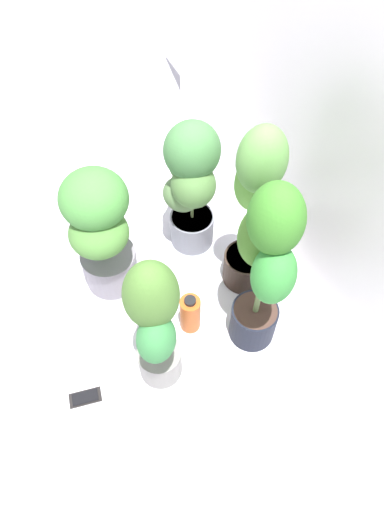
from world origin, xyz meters
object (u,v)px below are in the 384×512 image
Objects in this scene: potted_plant_front_left at (99,226)px; potted_plant_back_right at (266,263)px; nutrient_bottle at (190,313)px; potted_plant_back_center at (254,205)px; potted_plant_front_right at (154,320)px; cell_phone at (85,397)px; potted_plant_back_left at (191,180)px.

potted_plant_front_left is 0.79m from potted_plant_back_right.
potted_plant_back_center is at bearing 112.88° from nutrient_bottle.
potted_plant_back_center is (-0.31, 0.60, 0.07)m from potted_plant_front_right.
potted_plant_front_right is at bearing -89.97° from potted_plant_back_right.
potted_plant_front_left is 0.77m from cell_phone.
potted_plant_back_left is 0.79× the size of potted_plant_back_right.
potted_plant_back_center reaches higher than potted_plant_back_left.
nutrient_bottle is (-0.14, 0.58, 0.11)m from cell_phone.
potted_plant_front_right is at bearing -54.75° from nutrient_bottle.
cell_phone is at bearing -76.23° from nutrient_bottle.
nutrient_bottle is at bearing -24.31° from potted_plant_back_left.
potted_plant_back_center is 4.06× the size of nutrient_bottle.
potted_plant_front_right is at bearing 97.29° from cell_phone.
potted_plant_front_right is 0.78m from potted_plant_back_left.
potted_plant_back_left is 1.12m from cell_phone.
potted_plant_back_left is (-0.33, -0.16, -0.09)m from potted_plant_back_center.
potted_plant_back_left is 3.27× the size of nutrient_bottle.
cell_phone is at bearing -91.89° from potted_plant_front_right.
potted_plant_front_right is 1.12× the size of potted_plant_front_left.
potted_plant_back_center is at bearing 158.70° from potted_plant_back_right.
potted_plant_back_right is 1.02m from cell_phone.
potted_plant_front_right is 0.48m from potted_plant_back_right.
potted_plant_front_left is at bearing -112.03° from potted_plant_back_center.
potted_plant_back_left is at bearing -176.92° from potted_plant_back_right.
nutrient_bottle is (0.42, 0.26, -0.32)m from potted_plant_front_left.
potted_plant_front_left is (-0.57, -0.05, -0.05)m from potted_plant_front_right.
potted_plant_back_center is 0.70m from potted_plant_front_left.
potted_plant_back_right is at bearing 98.38° from cell_phone.
potted_plant_back_right is (0.64, 0.03, 0.13)m from potted_plant_back_left.
potted_plant_back_left is at bearing 145.70° from potted_plant_front_right.
potted_plant_back_center reaches higher than potted_plant_front_right.
nutrient_bottle is at bearing -121.02° from potted_plant_back_right.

